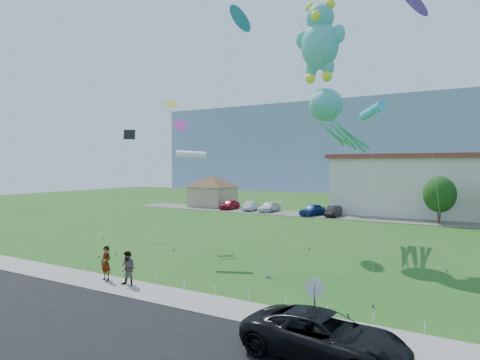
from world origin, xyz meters
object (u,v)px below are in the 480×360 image
at_px(parked_car_silver, 250,206).
at_px(octopus_kite, 333,119).
at_px(stop_sign, 315,294).
at_px(suv, 324,336).
at_px(pavilion, 213,188).
at_px(parked_car_blue, 312,210).
at_px(parked_car_white, 269,207).
at_px(teddy_bear_kite, 320,40).
at_px(parked_car_red, 230,205).
at_px(pedestrian_right, 128,268).
at_px(pedestrian_left, 106,263).
at_px(parked_car_black, 333,211).

bearing_deg(parked_car_silver, octopus_kite, -58.87).
height_order(stop_sign, suv, stop_sign).
bearing_deg(pavilion, parked_car_blue, -11.72).
bearing_deg(parked_car_white, teddy_bear_kite, -55.09).
height_order(pavilion, parked_car_blue, pavilion).
height_order(parked_car_red, parked_car_blue, parked_car_blue).
relative_size(parked_car_white, parked_car_blue, 1.05).
relative_size(parked_car_white, teddy_bear_kite, 0.24).
distance_m(stop_sign, pedestrian_right, 11.64).
distance_m(pavilion, suv, 55.47).
relative_size(pedestrian_right, parked_car_red, 0.45).
distance_m(parked_car_silver, parked_car_blue, 10.10).
bearing_deg(teddy_bear_kite, pavilion, 136.96).
bearing_deg(octopus_kite, pedestrian_left, -116.01).
relative_size(suv, parked_car_black, 1.38).
relative_size(pavilion, suv, 1.60).
distance_m(suv, parked_car_blue, 42.64).
xyz_separation_m(stop_sign, parked_car_red, (-28.44, 39.33, -1.10)).
height_order(pedestrian_right, parked_car_black, pedestrian_right).
bearing_deg(pedestrian_right, parked_car_blue, 86.22).
bearing_deg(parked_car_silver, parked_car_blue, -17.58).
relative_size(pavilion, parked_car_silver, 2.26).
distance_m(pedestrian_left, parked_car_silver, 39.29).
relative_size(parked_car_black, octopus_kite, 0.25).
bearing_deg(pedestrian_right, parked_car_red, 105.20).
distance_m(octopus_kite, teddy_bear_kite, 6.20).
xyz_separation_m(parked_car_silver, octopus_kite, (19.49, -21.27, 9.70)).
bearing_deg(parked_car_red, pedestrian_left, -71.49).
height_order(parked_car_white, teddy_bear_kite, teddy_bear_kite).
relative_size(parked_car_red, parked_car_silver, 1.03).
bearing_deg(parked_car_black, parked_car_blue, -178.67).
bearing_deg(pavilion, parked_car_black, -9.44).
xyz_separation_m(parked_car_silver, parked_car_black, (12.81, -0.78, 0.02)).
height_order(parked_car_red, parked_car_silver, parked_car_red).
relative_size(pavilion, parked_car_white, 1.99).
height_order(stop_sign, octopus_kite, octopus_kite).
bearing_deg(suv, parked_car_red, 39.94).
height_order(pavilion, pedestrian_right, pavilion).
bearing_deg(parked_car_red, parked_car_white, -2.37).
height_order(stop_sign, pedestrian_left, stop_sign).
relative_size(pavilion, octopus_kite, 0.54).
height_order(parked_car_white, parked_car_black, parked_car_black).
distance_m(suv, pedestrian_left, 14.57).
bearing_deg(pedestrian_right, teddy_bear_kite, 60.21).
distance_m(pedestrian_right, parked_car_silver, 40.01).
xyz_separation_m(parked_car_silver, parked_car_white, (3.10, 0.02, 0.00)).
bearing_deg(parked_car_blue, stop_sign, -57.42).
height_order(parked_car_black, teddy_bear_kite, teddy_bear_kite).
height_order(stop_sign, parked_car_black, stop_sign).
distance_m(suv, parked_car_silver, 48.19).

